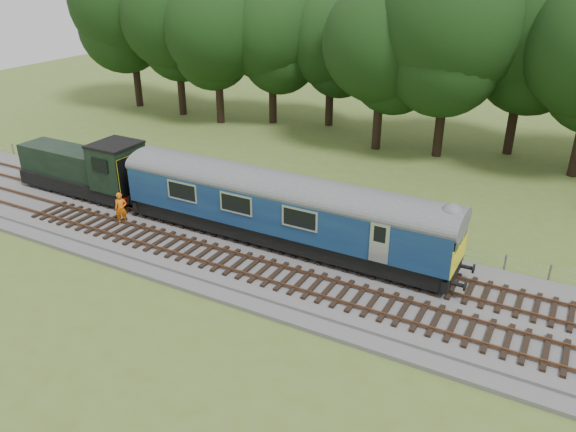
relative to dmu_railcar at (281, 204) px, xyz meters
The scene contains 9 objects.
ground 4.01m from the dmu_railcar, 27.30° to the right, with size 120.00×120.00×0.00m, color #546726.
ballast 3.90m from the dmu_railcar, 27.30° to the right, with size 70.00×7.00×0.35m, color #4C4C4F.
track_north 3.49m from the dmu_railcar, ahead, with size 67.20×2.40×0.21m.
track_south 4.60m from the dmu_railcar, 47.88° to the right, with size 67.20×2.40×0.21m.
fence 4.87m from the dmu_railcar, 48.82° to the left, with size 64.00×0.12×1.00m, color #6B6054, non-canonical shape.
tree_line 20.94m from the dmu_railcar, 82.50° to the left, with size 70.00×8.00×18.00m, color black, non-canonical shape.
dmu_railcar is the anchor object (origin of this frame).
shunter_loco 13.94m from the dmu_railcar, behind, with size 8.92×2.60×3.38m.
worker 9.34m from the dmu_railcar, 165.75° to the right, with size 0.68×0.44×1.86m, color orange.
Camera 1 is at (10.10, -21.30, 14.16)m, focal length 35.00 mm.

